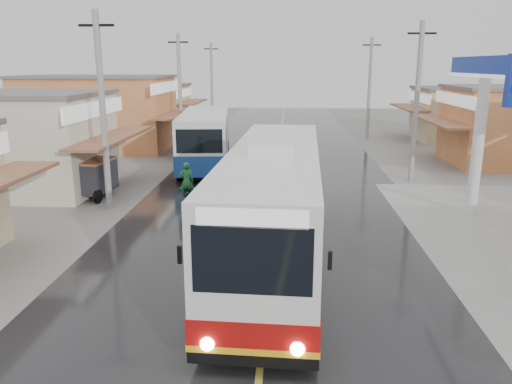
# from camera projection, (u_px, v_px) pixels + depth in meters

# --- Properties ---
(ground) EXTENTS (120.00, 120.00, 0.00)m
(ground) POSITION_uv_depth(u_px,v_px,m) (265.00, 316.00, 12.10)
(ground) COLOR slate
(ground) RESTS_ON ground
(road) EXTENTS (12.00, 90.00, 0.02)m
(road) POSITION_uv_depth(u_px,v_px,m) (277.00, 179.00, 26.60)
(road) COLOR black
(road) RESTS_ON ground
(centre_line) EXTENTS (0.15, 90.00, 0.01)m
(centre_line) POSITION_uv_depth(u_px,v_px,m) (277.00, 178.00, 26.59)
(centre_line) COLOR #D8CC4C
(centre_line) RESTS_ON road
(shopfronts_left) EXTENTS (11.00, 44.00, 5.20)m
(shopfronts_left) POSITION_uv_depth(u_px,v_px,m) (64.00, 165.00, 30.28)
(shopfronts_left) COLOR tan
(shopfronts_left) RESTS_ON ground
(utility_poles_left) EXTENTS (1.60, 50.00, 8.00)m
(utility_poles_left) POSITION_uv_depth(u_px,v_px,m) (153.00, 173.00, 27.98)
(utility_poles_left) COLOR gray
(utility_poles_left) RESTS_ON ground
(utility_poles_right) EXTENTS (1.60, 36.00, 8.00)m
(utility_poles_right) POSITION_uv_depth(u_px,v_px,m) (410.00, 181.00, 26.18)
(utility_poles_right) COLOR gray
(utility_poles_right) RESTS_ON ground
(coach_bus) EXTENTS (3.21, 12.34, 3.82)m
(coach_bus) POSITION_uv_depth(u_px,v_px,m) (274.00, 204.00, 15.02)
(coach_bus) COLOR silver
(coach_bus) RESTS_ON road
(second_bus) EXTENTS (3.60, 9.92, 3.22)m
(second_bus) POSITION_uv_depth(u_px,v_px,m) (205.00, 138.00, 29.21)
(second_bus) COLOR silver
(second_bus) RESTS_ON road
(cyclist) EXTENTS (0.95, 1.93, 1.99)m
(cyclist) POSITION_uv_depth(u_px,v_px,m) (188.00, 192.00, 21.15)
(cyclist) COLOR black
(cyclist) RESTS_ON ground
(tricycle_near) EXTENTS (1.77, 2.46, 1.76)m
(tricycle_near) POSITION_uv_depth(u_px,v_px,m) (94.00, 176.00, 22.67)
(tricycle_near) COLOR #26262D
(tricycle_near) RESTS_ON ground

